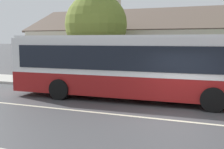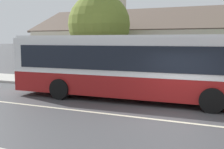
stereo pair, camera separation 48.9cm
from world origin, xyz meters
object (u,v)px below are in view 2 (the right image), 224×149
(bench_down_street, at_px, (110,79))
(street_tree_secondary, at_px, (99,25))
(bench_by_building, at_px, (41,75))
(transit_bus, at_px, (133,65))

(bench_down_street, relative_size, street_tree_secondary, 0.30)
(bench_by_building, bearing_deg, street_tree_secondary, 28.92)
(bench_down_street, xyz_separation_m, street_tree_secondary, (-1.52, 1.71, 3.29))
(bench_by_building, height_order, street_tree_secondary, street_tree_secondary)
(transit_bus, distance_m, street_tree_secondary, 6.11)
(transit_bus, xyz_separation_m, bench_down_street, (-2.30, 2.51, -1.09))
(bench_by_building, distance_m, bench_down_street, 4.87)
(bench_by_building, height_order, bench_down_street, same)
(bench_by_building, distance_m, street_tree_secondary, 5.05)
(bench_down_street, bearing_deg, transit_bus, -47.49)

